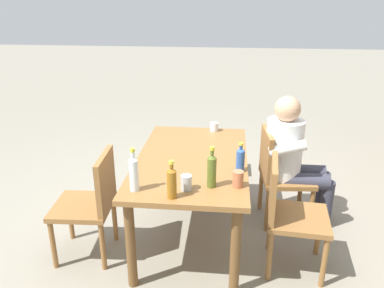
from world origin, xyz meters
name	(u,v)px	position (x,y,z in m)	size (l,w,h in m)	color
ground_plane	(192,234)	(0.00, 0.00, 0.00)	(24.00, 24.00, 0.00)	gray
dining_table	(192,168)	(0.00, 0.00, 0.64)	(1.49, 0.89, 0.73)	olive
chair_far_left	(278,172)	(-0.33, 0.74, 0.49)	(0.48, 0.48, 0.87)	olive
chair_far_right	(288,210)	(0.33, 0.74, 0.49)	(0.48, 0.48, 0.87)	olive
chair_near_right	(92,200)	(0.33, -0.74, 0.49)	(0.46, 0.46, 0.87)	olive
person_in_white_shirt	(292,155)	(-0.33, 0.85, 0.66)	(0.47, 0.61, 1.18)	white
bottle_amber	(172,182)	(0.65, -0.07, 0.85)	(0.06, 0.06, 0.26)	#996019
bottle_blue	(240,159)	(0.21, 0.38, 0.83)	(0.06, 0.06, 0.23)	#2D56A3
bottle_clear	(134,173)	(0.58, -0.33, 0.87)	(0.06, 0.06, 0.31)	white
bottle_olive	(212,170)	(0.48, 0.18, 0.86)	(0.06, 0.06, 0.29)	#566623
cup_glass	(214,127)	(-0.66, 0.15, 0.78)	(0.08, 0.08, 0.08)	silver
cup_terracotta	(238,179)	(0.46, 0.36, 0.79)	(0.08, 0.08, 0.11)	#BC6B47
cup_steel	(186,183)	(0.54, 0.02, 0.79)	(0.08, 0.08, 0.10)	#B2B7BC
backpack_by_near_side	(221,157)	(-1.21, 0.22, 0.22)	(0.33, 0.21, 0.46)	maroon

